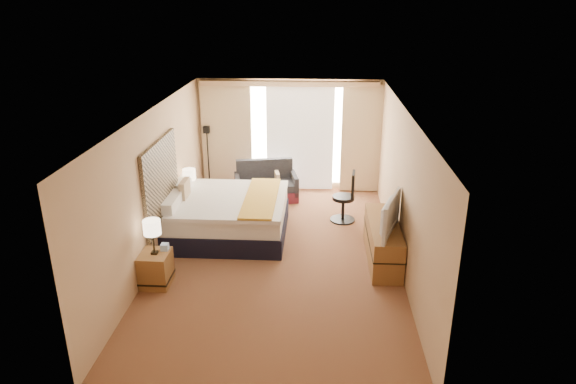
# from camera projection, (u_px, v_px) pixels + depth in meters

# --- Properties ---
(floor) EXTENTS (4.20, 7.00, 0.02)m
(floor) POSITION_uv_depth(u_px,v_px,m) (278.00, 256.00, 9.14)
(floor) COLOR #56181B
(floor) RESTS_ON ground
(ceiling) EXTENTS (4.20, 7.00, 0.02)m
(ceiling) POSITION_uv_depth(u_px,v_px,m) (277.00, 112.00, 8.21)
(ceiling) COLOR silver
(ceiling) RESTS_ON wall_back
(wall_back) EXTENTS (4.20, 0.02, 2.60)m
(wall_back) POSITION_uv_depth(u_px,v_px,m) (289.00, 135.00, 11.93)
(wall_back) COLOR tan
(wall_back) RESTS_ON ground
(wall_front) EXTENTS (4.20, 0.02, 2.60)m
(wall_front) POSITION_uv_depth(u_px,v_px,m) (251.00, 304.00, 5.41)
(wall_front) COLOR tan
(wall_front) RESTS_ON ground
(wall_left) EXTENTS (0.02, 7.00, 2.60)m
(wall_left) POSITION_uv_depth(u_px,v_px,m) (156.00, 185.00, 8.79)
(wall_left) COLOR tan
(wall_left) RESTS_ON ground
(wall_right) EXTENTS (0.02, 7.00, 2.60)m
(wall_right) POSITION_uv_depth(u_px,v_px,m) (403.00, 191.00, 8.55)
(wall_right) COLOR tan
(wall_right) RESTS_ON ground
(headboard) EXTENTS (0.06, 1.85, 1.50)m
(headboard) POSITION_uv_depth(u_px,v_px,m) (161.00, 183.00, 8.98)
(headboard) COLOR black
(headboard) RESTS_ON wall_left
(nightstand_left) EXTENTS (0.45, 0.52, 0.55)m
(nightstand_left) POSITION_uv_depth(u_px,v_px,m) (156.00, 269.00, 8.16)
(nightstand_left) COLOR olive
(nightstand_left) RESTS_ON floor
(nightstand_right) EXTENTS (0.45, 0.52, 0.55)m
(nightstand_right) POSITION_uv_depth(u_px,v_px,m) (192.00, 208.00, 10.49)
(nightstand_right) COLOR olive
(nightstand_right) RESTS_ON floor
(media_dresser) EXTENTS (0.50, 1.80, 0.70)m
(media_dresser) POSITION_uv_depth(u_px,v_px,m) (383.00, 241.00, 8.91)
(media_dresser) COLOR olive
(media_dresser) RESTS_ON floor
(window) EXTENTS (2.30, 0.02, 2.30)m
(window) POSITION_uv_depth(u_px,v_px,m) (300.00, 135.00, 11.88)
(window) COLOR silver
(window) RESTS_ON wall_back
(curtains) EXTENTS (4.12, 0.19, 2.56)m
(curtains) POSITION_uv_depth(u_px,v_px,m) (289.00, 132.00, 11.79)
(curtains) COLOR beige
(curtains) RESTS_ON floor
(bed) EXTENTS (2.25, 2.06, 1.09)m
(bed) POSITION_uv_depth(u_px,v_px,m) (226.00, 215.00, 9.84)
(bed) COLOR black
(bed) RESTS_ON floor
(loveseat) EXTENTS (1.51, 1.02, 0.87)m
(loveseat) POSITION_uv_depth(u_px,v_px,m) (266.00, 187.00, 11.63)
(loveseat) COLOR maroon
(loveseat) RESTS_ON floor
(floor_lamp) EXTENTS (0.20, 0.20, 1.54)m
(floor_lamp) POSITION_uv_depth(u_px,v_px,m) (207.00, 145.00, 11.93)
(floor_lamp) COLOR black
(floor_lamp) RESTS_ON floor
(desk_chair) EXTENTS (0.51, 0.51, 1.05)m
(desk_chair) POSITION_uv_depth(u_px,v_px,m) (346.00, 199.00, 10.42)
(desk_chair) COLOR black
(desk_chair) RESTS_ON floor
(lamp_left) EXTENTS (0.27, 0.27, 0.57)m
(lamp_left) POSITION_uv_depth(u_px,v_px,m) (152.00, 228.00, 7.90)
(lamp_left) COLOR black
(lamp_left) RESTS_ON nightstand_left
(lamp_right) EXTENTS (0.26, 0.26, 0.55)m
(lamp_right) POSITION_uv_depth(u_px,v_px,m) (189.00, 175.00, 10.30)
(lamp_right) COLOR black
(lamp_right) RESTS_ON nightstand_right
(tissue_box) EXTENTS (0.12, 0.12, 0.11)m
(tissue_box) POSITION_uv_depth(u_px,v_px,m) (165.00, 247.00, 8.15)
(tissue_box) COLOR #97B9EA
(tissue_box) RESTS_ON nightstand_left
(telephone) EXTENTS (0.20, 0.18, 0.06)m
(telephone) POSITION_uv_depth(u_px,v_px,m) (195.00, 196.00, 10.28)
(telephone) COLOR black
(telephone) RESTS_ON nightstand_right
(television) EXTENTS (0.49, 1.07, 0.63)m
(television) POSITION_uv_depth(u_px,v_px,m) (385.00, 214.00, 8.34)
(television) COLOR black
(television) RESTS_ON media_dresser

